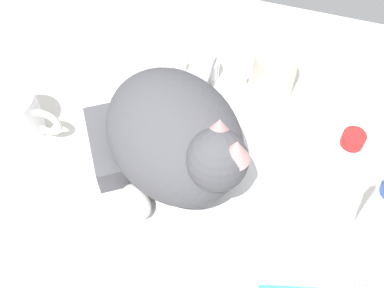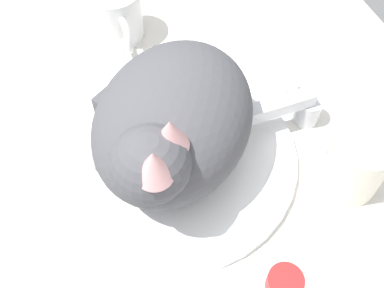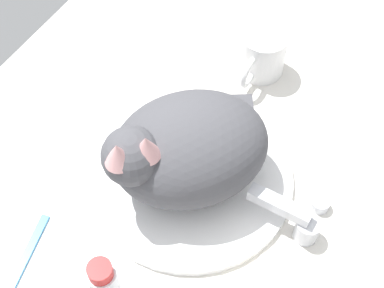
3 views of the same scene
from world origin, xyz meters
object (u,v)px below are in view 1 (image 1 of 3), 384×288
object	(u,v)px
faucet	(207,72)
toothpaste_bottle	(339,169)
cat	(175,138)
mouthwash_bottle	(379,212)
rinse_cup	(274,72)
coffee_mug	(17,115)

from	to	relation	value
faucet	toothpaste_bottle	distance (cm)	28.68
cat	mouthwash_bottle	xyz separation A→B (cm)	(28.99, -2.01, -2.43)
cat	toothpaste_bottle	bearing A→B (deg)	5.78
cat	rinse_cup	distance (cm)	23.14
cat	coffee_mug	distance (cm)	26.47
rinse_cup	toothpaste_bottle	size ratio (longest dim) A/B	0.57
rinse_cup	toothpaste_bottle	bearing A→B (deg)	-55.50
faucet	rinse_cup	bearing A→B (deg)	8.34
cat	toothpaste_bottle	size ratio (longest dim) A/B	1.94
faucet	toothpaste_bottle	world-z (taller)	toothpaste_bottle
toothpaste_bottle	cat	bearing A→B (deg)	-174.22
mouthwash_bottle	faucet	bearing A→B (deg)	145.06
cat	rinse_cup	size ratio (longest dim) A/B	3.41
coffee_mug	rinse_cup	xyz separation A→B (cm)	(36.71, 20.02, 0.28)
coffee_mug	mouthwash_bottle	distance (cm)	55.15
coffee_mug	mouthwash_bottle	xyz separation A→B (cm)	(55.07, -2.10, 2.10)
coffee_mug	toothpaste_bottle	size ratio (longest dim) A/B	0.77
coffee_mug	mouthwash_bottle	bearing A→B (deg)	-2.19
faucet	toothpaste_bottle	xyz separation A→B (cm)	(23.23, -16.19, 4.56)
faucet	cat	distance (cm)	19.44
rinse_cup	mouthwash_bottle	distance (cm)	28.81
cat	rinse_cup	world-z (taller)	cat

